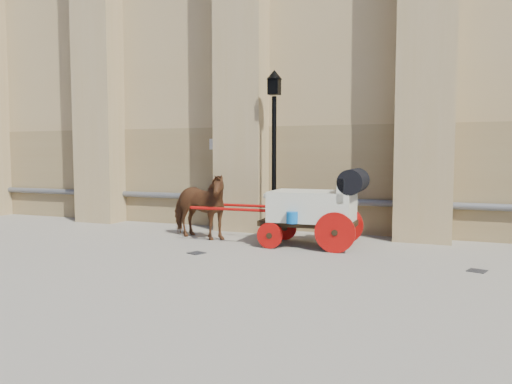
% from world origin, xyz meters
% --- Properties ---
extents(ground, '(90.00, 90.00, 0.00)m').
position_xyz_m(ground, '(0.00, 0.00, 0.00)').
color(ground, gray).
rests_on(ground, ground).
extents(horse, '(2.19, 1.39, 1.71)m').
position_xyz_m(horse, '(-1.47, 1.80, 0.85)').
color(horse, brown).
rests_on(horse, ground).
extents(carriage, '(4.30, 1.55, 1.87)m').
position_xyz_m(carriage, '(1.72, 1.87, 1.01)').
color(carriage, black).
rests_on(carriage, ground).
extents(street_lamp, '(0.41, 0.41, 4.42)m').
position_xyz_m(street_lamp, '(0.22, 2.95, 2.36)').
color(street_lamp, black).
rests_on(street_lamp, ground).
extents(drain_grate_near, '(0.42, 0.42, 0.01)m').
position_xyz_m(drain_grate_near, '(-0.60, 0.09, 0.01)').
color(drain_grate_near, black).
rests_on(drain_grate_near, ground).
extents(drain_grate_far, '(0.40, 0.40, 0.01)m').
position_xyz_m(drain_grate_far, '(5.15, 0.54, 0.01)').
color(drain_grate_far, black).
rests_on(drain_grate_far, ground).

